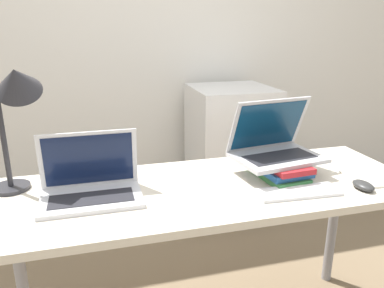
{
  "coord_description": "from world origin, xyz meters",
  "views": [
    {
      "loc": [
        -0.42,
        -1.0,
        1.38
      ],
      "look_at": [
        -0.07,
        0.3,
        0.95
      ],
      "focal_mm": 35.0,
      "sensor_mm": 36.0,
      "label": 1
    }
  ],
  "objects_px": {
    "wireless_keyboard": "(298,192)",
    "mouse": "(363,185)",
    "book_stack": "(279,168)",
    "desk_lamp": "(15,95)",
    "laptop_on_books": "(274,146)",
    "laptop_left": "(91,185)",
    "mini_fridge": "(230,153)",
    "notepad": "(371,175)"
  },
  "relations": [
    {
      "from": "book_stack",
      "to": "mouse",
      "type": "xyz_separation_m",
      "value": [
        0.25,
        -0.21,
        -0.02
      ]
    },
    {
      "from": "book_stack",
      "to": "laptop_on_books",
      "type": "relative_size",
      "value": 0.77
    },
    {
      "from": "wireless_keyboard",
      "to": "desk_lamp",
      "type": "relative_size",
      "value": 0.63
    },
    {
      "from": "laptop_left",
      "to": "mini_fridge",
      "type": "height_order",
      "value": "laptop_left"
    },
    {
      "from": "notepad",
      "to": "desk_lamp",
      "type": "xyz_separation_m",
      "value": [
        -1.38,
        0.21,
        0.37
      ]
    },
    {
      "from": "notepad",
      "to": "wireless_keyboard",
      "type": "bearing_deg",
      "value": -168.72
    },
    {
      "from": "laptop_left",
      "to": "wireless_keyboard",
      "type": "bearing_deg",
      "value": -12.84
    },
    {
      "from": "mouse",
      "to": "mini_fridge",
      "type": "relative_size",
      "value": 0.1
    },
    {
      "from": "laptop_left",
      "to": "mouse",
      "type": "xyz_separation_m",
      "value": [
        1.02,
        -0.2,
        -0.03
      ]
    },
    {
      "from": "laptop_left",
      "to": "book_stack",
      "type": "height_order",
      "value": "laptop_left"
    },
    {
      "from": "book_stack",
      "to": "laptop_on_books",
      "type": "distance_m",
      "value": 0.09
    },
    {
      "from": "wireless_keyboard",
      "to": "mouse",
      "type": "distance_m",
      "value": 0.27
    },
    {
      "from": "laptop_on_books",
      "to": "mouse",
      "type": "distance_m",
      "value": 0.37
    },
    {
      "from": "desk_lamp",
      "to": "mini_fridge",
      "type": "distance_m",
      "value": 1.69
    },
    {
      "from": "laptop_on_books",
      "to": "wireless_keyboard",
      "type": "bearing_deg",
      "value": -90.81
    },
    {
      "from": "laptop_left",
      "to": "laptop_on_books",
      "type": "xyz_separation_m",
      "value": [
        0.76,
        0.04,
        0.07
      ]
    },
    {
      "from": "mouse",
      "to": "notepad",
      "type": "height_order",
      "value": "mouse"
    },
    {
      "from": "desk_lamp",
      "to": "mini_fridge",
      "type": "xyz_separation_m",
      "value": [
        1.2,
        0.99,
        -0.66
      ]
    },
    {
      "from": "desk_lamp",
      "to": "laptop_on_books",
      "type": "bearing_deg",
      "value": -4.29
    },
    {
      "from": "mini_fridge",
      "to": "wireless_keyboard",
      "type": "bearing_deg",
      "value": -99.61
    },
    {
      "from": "mini_fridge",
      "to": "laptop_left",
      "type": "bearing_deg",
      "value": -131.19
    },
    {
      "from": "laptop_left",
      "to": "wireless_keyboard",
      "type": "height_order",
      "value": "laptop_left"
    },
    {
      "from": "mini_fridge",
      "to": "notepad",
      "type": "bearing_deg",
      "value": -81.8
    },
    {
      "from": "book_stack",
      "to": "desk_lamp",
      "type": "relative_size",
      "value": 0.58
    },
    {
      "from": "mouse",
      "to": "notepad",
      "type": "relative_size",
      "value": 0.4
    },
    {
      "from": "mouse",
      "to": "book_stack",
      "type": "bearing_deg",
      "value": 140.7
    },
    {
      "from": "book_stack",
      "to": "mini_fridge",
      "type": "relative_size",
      "value": 0.31
    },
    {
      "from": "laptop_left",
      "to": "book_stack",
      "type": "relative_size",
      "value": 1.21
    },
    {
      "from": "wireless_keyboard",
      "to": "book_stack",
      "type": "bearing_deg",
      "value": 86.79
    },
    {
      "from": "laptop_left",
      "to": "mini_fridge",
      "type": "xyz_separation_m",
      "value": [
        0.97,
        1.11,
        -0.33
      ]
    },
    {
      "from": "mouse",
      "to": "desk_lamp",
      "type": "xyz_separation_m",
      "value": [
        -1.25,
        0.32,
        0.36
      ]
    },
    {
      "from": "mouse",
      "to": "mini_fridge",
      "type": "bearing_deg",
      "value": 92.09
    },
    {
      "from": "laptop_left",
      "to": "laptop_on_books",
      "type": "relative_size",
      "value": 0.93
    },
    {
      "from": "notepad",
      "to": "desk_lamp",
      "type": "distance_m",
      "value": 1.44
    },
    {
      "from": "laptop_left",
      "to": "desk_lamp",
      "type": "bearing_deg",
      "value": 152.86
    },
    {
      "from": "book_stack",
      "to": "mouse",
      "type": "bearing_deg",
      "value": -39.3
    },
    {
      "from": "book_stack",
      "to": "laptop_on_books",
      "type": "bearing_deg",
      "value": 100.97
    },
    {
      "from": "desk_lamp",
      "to": "notepad",
      "type": "bearing_deg",
      "value": -8.79
    },
    {
      "from": "laptop_left",
      "to": "laptop_on_books",
      "type": "distance_m",
      "value": 0.76
    },
    {
      "from": "laptop_left",
      "to": "book_stack",
      "type": "bearing_deg",
      "value": 0.62
    },
    {
      "from": "laptop_left",
      "to": "desk_lamp",
      "type": "relative_size",
      "value": 0.71
    },
    {
      "from": "laptop_on_books",
      "to": "notepad",
      "type": "bearing_deg",
      "value": -19.7
    }
  ]
}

